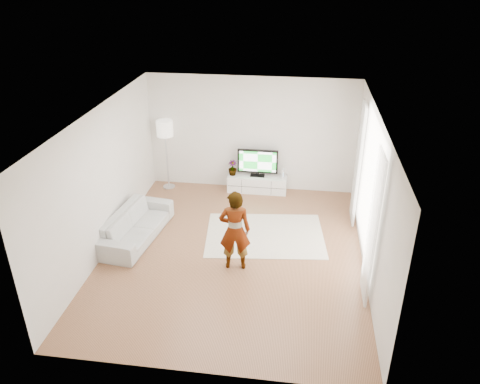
# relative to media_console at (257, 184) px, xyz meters

# --- Properties ---
(floor) EXTENTS (6.00, 6.00, 0.00)m
(floor) POSITION_rel_media_console_xyz_m (-0.19, -2.76, -0.20)
(floor) COLOR #A36C4A
(floor) RESTS_ON ground
(ceiling) EXTENTS (6.00, 6.00, 0.00)m
(ceiling) POSITION_rel_media_console_xyz_m (-0.19, -2.76, 2.60)
(ceiling) COLOR white
(ceiling) RESTS_ON wall_back
(wall_left) EXTENTS (0.02, 6.00, 2.80)m
(wall_left) POSITION_rel_media_console_xyz_m (-2.69, -2.76, 1.20)
(wall_left) COLOR white
(wall_left) RESTS_ON floor
(wall_right) EXTENTS (0.02, 6.00, 2.80)m
(wall_right) POSITION_rel_media_console_xyz_m (2.31, -2.76, 1.20)
(wall_right) COLOR white
(wall_right) RESTS_ON floor
(wall_back) EXTENTS (5.00, 0.02, 2.80)m
(wall_back) POSITION_rel_media_console_xyz_m (-0.19, 0.24, 1.20)
(wall_back) COLOR white
(wall_back) RESTS_ON floor
(wall_front) EXTENTS (5.00, 0.02, 2.80)m
(wall_front) POSITION_rel_media_console_xyz_m (-0.19, -5.76, 1.20)
(wall_front) COLOR white
(wall_front) RESTS_ON floor
(window) EXTENTS (0.01, 2.60, 2.50)m
(window) POSITION_rel_media_console_xyz_m (2.29, -2.46, 1.25)
(window) COLOR white
(window) RESTS_ON wall_right
(curtain_near) EXTENTS (0.04, 0.70, 2.60)m
(curtain_near) POSITION_rel_media_console_xyz_m (2.21, -3.76, 1.15)
(curtain_near) COLOR white
(curtain_near) RESTS_ON floor
(curtain_far) EXTENTS (0.04, 0.70, 2.60)m
(curtain_far) POSITION_rel_media_console_xyz_m (2.21, -1.16, 1.15)
(curtain_far) COLOR white
(curtain_far) RESTS_ON floor
(media_console) EXTENTS (1.45, 0.41, 0.41)m
(media_console) POSITION_rel_media_console_xyz_m (0.00, 0.00, 0.00)
(media_console) COLOR white
(media_console) RESTS_ON floor
(television) EXTENTS (0.98, 0.19, 0.68)m
(television) POSITION_rel_media_console_xyz_m (0.00, 0.03, 0.57)
(television) COLOR black
(television) RESTS_ON media_console
(game_console) EXTENTS (0.07, 0.16, 0.22)m
(game_console) POSITION_rel_media_console_xyz_m (0.63, -0.00, 0.31)
(game_console) COLOR white
(game_console) RESTS_ON media_console
(potted_plant) EXTENTS (0.24, 0.24, 0.38)m
(potted_plant) POSITION_rel_media_console_xyz_m (-0.62, 0.00, 0.39)
(potted_plant) COLOR #3F7238
(potted_plant) RESTS_ON media_console
(rug) EXTENTS (2.60, 2.00, 0.01)m
(rug) POSITION_rel_media_console_xyz_m (0.38, -2.03, -0.20)
(rug) COLOR beige
(rug) RESTS_ON floor
(player) EXTENTS (0.61, 0.44, 1.57)m
(player) POSITION_rel_media_console_xyz_m (-0.08, -3.22, 0.59)
(player) COLOR #334772
(player) RESTS_ON rug
(sofa) EXTENTS (1.06, 2.15, 0.60)m
(sofa) POSITION_rel_media_console_xyz_m (-2.24, -2.48, 0.10)
(sofa) COLOR #B3B3AE
(sofa) RESTS_ON floor
(floor_lamp) EXTENTS (0.39, 0.39, 1.74)m
(floor_lamp) POSITION_rel_media_console_xyz_m (-2.23, -0.06, 1.27)
(floor_lamp) COLOR silver
(floor_lamp) RESTS_ON floor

